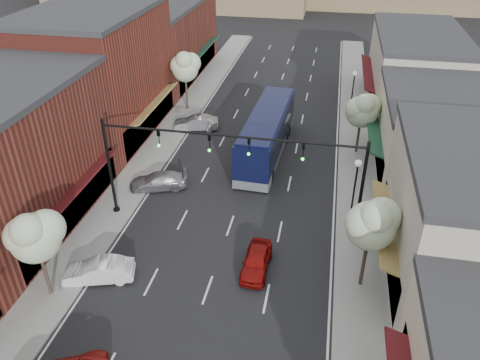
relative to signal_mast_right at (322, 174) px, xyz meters
The scene contains 24 objects.
ground 10.81m from the signal_mast_right, 125.10° to the right, with size 160.00×160.00×0.00m, color black.
sidewalk_left 18.10m from the signal_mast_right, 143.17° to the left, with size 2.80×73.00×0.15m, color gray.
sidewalk_right 11.78m from the signal_mast_right, 75.18° to the left, with size 2.80×73.00×0.15m, color gray.
curb_left 17.04m from the signal_mast_right, 140.24° to the left, with size 0.25×73.00×0.17m, color gray.
curb_right 11.53m from the signal_mast_right, 82.52° to the left, with size 0.25×73.00×0.17m, color gray.
bldg_left_midnear 19.95m from the signal_mast_right, behind, with size 10.14×14.10×9.40m.
bldg_left_midfar 23.22m from the signal_mast_right, 148.85° to the left, with size 10.14×14.10×10.90m.
bldg_left_far 34.32m from the signal_mast_right, 125.32° to the left, with size 10.14×18.10×8.40m.
bldg_right_midnear 8.37m from the signal_mast_right, 13.86° to the right, with size 9.14×12.10×7.90m.
bldg_right_midfar 12.94m from the signal_mast_right, 51.07° to the left, with size 9.14×12.10×6.40m.
bldg_right_far 25.35m from the signal_mast_right, 71.37° to the left, with size 9.14×16.10×7.40m.
signal_mast_right is the anchor object (origin of this frame).
signal_mast_left 11.24m from the signal_mast_right, behind, with size 8.22×0.46×7.00m.
tree_right_near 4.89m from the signal_mast_right, 56.09° to the right, with size 2.85×2.65×5.95m.
tree_right_far 12.27m from the signal_mast_right, 77.15° to the left, with size 2.85×2.65×5.43m.
tree_left_near 16.05m from the signal_mast_right, 149.86° to the right, with size 2.85×2.65×5.69m.
tree_left_far 22.68m from the signal_mast_right, 127.71° to the left, with size 2.85×2.65×6.13m.
lamp_post_near 3.69m from the signal_mast_right, 48.95° to the left, with size 0.44×0.44×4.44m.
lamp_post_far 20.19m from the signal_mast_right, 83.78° to the left, with size 0.44×0.44×4.44m.
coach_bus 11.64m from the signal_mast_right, 114.76° to the left, with size 3.25×12.45×3.77m.
red_hatchback 6.40m from the signal_mast_right, 130.38° to the right, with size 1.50×3.72×1.27m, color maroon.
parked_car_b 14.00m from the signal_mast_right, 151.74° to the right, with size 1.37×3.92×1.29m, color white.
parked_car_c 12.96m from the signal_mast_right, 163.48° to the left, with size 1.73×4.25×1.23m, color gray.
parked_car_e 18.59m from the signal_mast_right, 130.60° to the left, with size 1.41×4.06×1.34m, color #97979C.
Camera 1 is at (5.42, -16.17, 18.82)m, focal length 35.00 mm.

